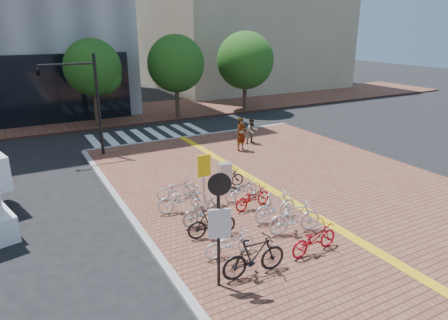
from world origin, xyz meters
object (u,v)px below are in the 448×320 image
bike_1 (230,243)px  utility_box (225,176)px  bike_3 (203,210)px  pedestrian_b (252,131)px  bike_9 (253,197)px  traffic_light_pole (72,88)px  bike_7 (295,217)px  bike_4 (182,198)px  bike_10 (241,189)px  pedestrian_a (241,134)px  notice_sign (219,217)px  bike_8 (275,206)px  yellow_sign (204,170)px  bike_11 (226,178)px  bike_2 (212,223)px  bike_0 (254,256)px  bike_6 (314,239)px  bike_5 (176,188)px

bike_1 → utility_box: size_ratio=1.44×
bike_3 → pedestrian_b: bearing=-48.8°
bike_9 → traffic_light_pole: bearing=16.7°
bike_7 → utility_box: (-0.13, 4.59, -0.01)m
traffic_light_pole → bike_4: bearing=-75.4°
bike_1 → bike_10: size_ratio=0.99×
bike_4 → pedestrian_a: size_ratio=1.06×
bike_4 → notice_sign: bearing=171.5°
bike_8 → pedestrian_b: size_ratio=1.20×
bike_3 → yellow_sign: size_ratio=0.85×
bike_4 → utility_box: 2.77m
bike_3 → bike_8: bike_8 is taller
bike_11 → traffic_light_pole: bearing=35.3°
bike_9 → pedestrian_a: bearing=-36.8°
bike_2 → bike_9: bike_2 is taller
bike_0 → bike_9: (2.31, 3.70, -0.15)m
bike_1 → bike_2: bearing=0.6°
bike_4 → bike_9: (2.44, -1.04, -0.08)m
pedestrian_a → notice_sign: 12.50m
bike_3 → notice_sign: notice_sign is taller
bike_0 → bike_6: (2.25, 0.11, -0.12)m
bike_2 → bike_10: size_ratio=1.01×
bike_4 → utility_box: utility_box is taller
bike_0 → bike_11: (2.39, 5.95, -0.15)m
bike_1 → bike_7: (2.60, 0.18, 0.14)m
bike_9 → pedestrian_a: pedestrian_a is taller
bike_9 → bike_11: 2.25m
bike_1 → utility_box: bearing=-23.9°
bike_6 → traffic_light_pole: (-4.64, 13.33, 3.22)m
bike_5 → bike_10: 2.63m
bike_3 → bike_11: (2.28, 2.49, -0.07)m
bike_3 → bike_10: (2.26, 1.16, -0.07)m
bike_0 → pedestrian_b: size_ratio=1.29×
bike_10 → bike_7: bearing=172.0°
bike_7 → bike_6: bearing=179.9°
bike_11 → bike_3: bearing=140.2°
bike_2 → bike_11: bearing=-28.0°
utility_box → yellow_sign: (-1.45, -0.96, 0.81)m
utility_box → yellow_sign: size_ratio=0.57×
pedestrian_a → utility_box: bearing=-146.8°
bike_2 → traffic_light_pole: 11.65m
bike_3 → bike_5: 2.49m
bike_7 → yellow_sign: (-1.59, 3.63, 0.81)m
bike_1 → bike_3: 2.28m
utility_box → bike_2: bearing=-124.6°
pedestrian_b → traffic_light_pole: (-9.50, 2.14, 2.93)m
pedestrian_b → notice_sign: 14.01m
bike_5 → yellow_sign: 1.56m
bike_3 → utility_box: (2.24, 2.51, 0.06)m
bike_7 → notice_sign: 4.10m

